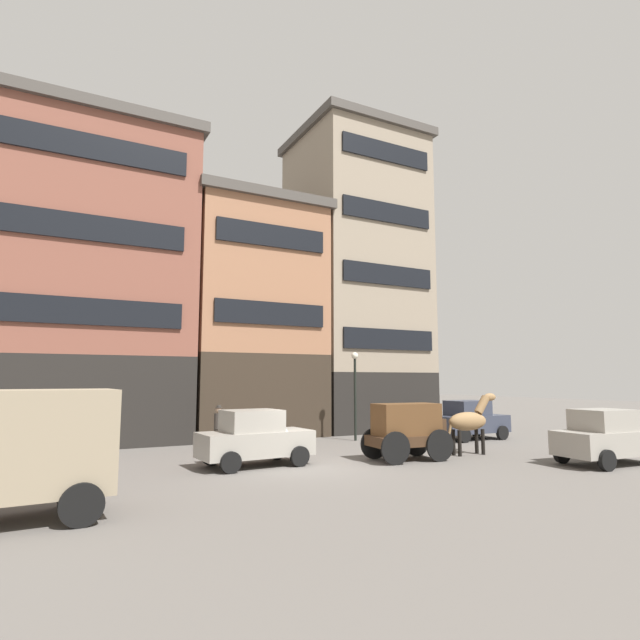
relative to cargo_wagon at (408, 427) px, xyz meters
The scene contains 13 objects.
ground_plane 3.72m from the cargo_wagon, behind, with size 120.00×120.00×0.00m, color #605B56.
building_far_left 16.53m from the cargo_wagon, 133.04° to the left, with size 10.25×7.26×14.81m.
building_center_left 12.42m from the cargo_wagon, 100.52° to the left, with size 7.16×7.26×12.24m.
building_center_right 14.48m from the cargo_wagon, 66.58° to the left, with size 7.37×7.26×17.89m.
cargo_wagon is the anchor object (origin of this frame).
draft_horse 2.95m from the cargo_wagon, ahead, with size 2.35×0.73×2.30m.
delivery_truck_near 12.36m from the cargo_wagon, 167.19° to the right, with size 4.42×2.30×2.62m.
sedan_dark 5.42m from the cargo_wagon, 165.36° to the left, with size 3.80×2.05×1.83m.
sedan_light 7.48m from the cargo_wagon, 29.51° to the left, with size 3.71×1.87×1.83m.
sedan_parked_curb 6.61m from the cargo_wagon, 35.98° to the right, with size 3.81×2.08×1.83m.
pedestrian_officer 7.68m from the cargo_wagon, 132.52° to the left, with size 0.47×0.47×1.79m.
streetlamp_curbside 6.23m from the cargo_wagon, 76.05° to the left, with size 0.32×0.32×4.12m.
fire_hydrant_curbside 7.03m from the cargo_wagon, 112.42° to the left, with size 0.24×0.24×0.83m.
Camera 1 is at (-7.85, -15.15, 2.83)m, focal length 28.66 mm.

